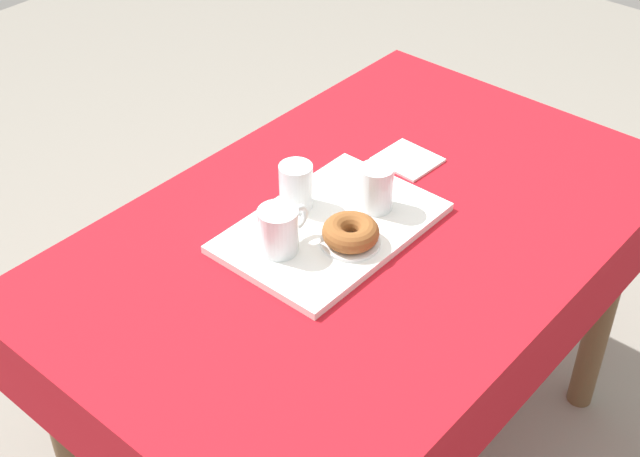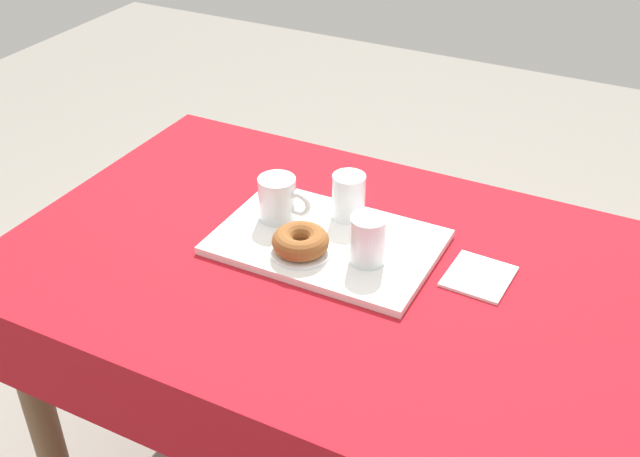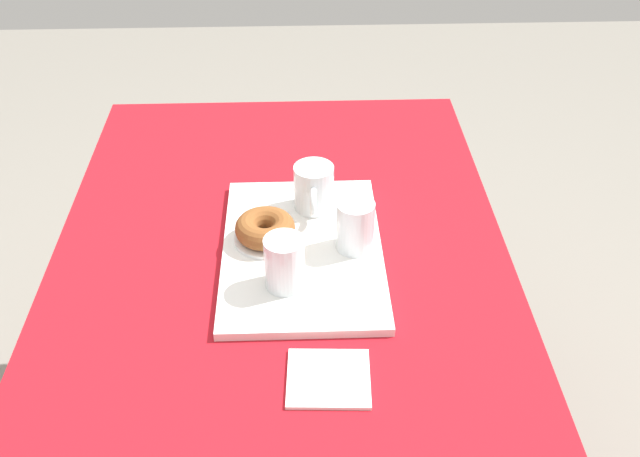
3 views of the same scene
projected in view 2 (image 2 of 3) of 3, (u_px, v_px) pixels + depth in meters
name	position (u px, v px, depth m)	size (l,w,h in m)	color
dining_table	(344.00, 307.00, 1.49)	(1.29, 0.81, 0.75)	#A8141E
serving_tray	(327.00, 242.00, 1.48)	(0.42, 0.28, 0.02)	white
tea_mug_left	(278.00, 200.00, 1.52)	(0.11, 0.07, 0.09)	white
water_glass_near	(368.00, 241.00, 1.39)	(0.07, 0.07, 0.09)	white
water_glass_far	(349.00, 198.00, 1.52)	(0.07, 0.07, 0.09)	white
donut_plate_left	(301.00, 251.00, 1.43)	(0.11, 0.11, 0.01)	white
sugar_donut_left	(300.00, 241.00, 1.42)	(0.11, 0.11, 0.04)	brown
paper_napkin	(479.00, 276.00, 1.40)	(0.11, 0.12, 0.01)	white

